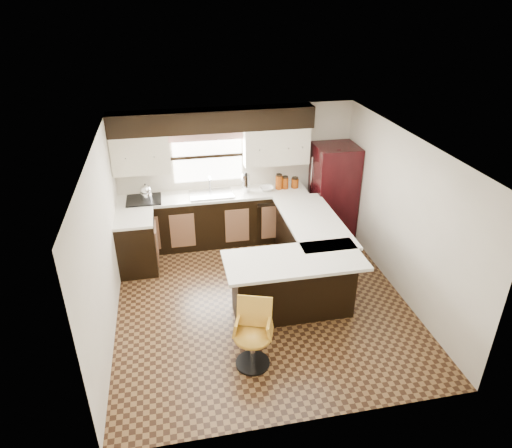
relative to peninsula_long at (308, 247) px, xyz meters
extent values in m
plane|color=#49301A|center=(-0.90, -0.62, -0.45)|extent=(4.40, 4.40, 0.00)
plane|color=silver|center=(-0.90, -0.62, 1.95)|extent=(4.40, 4.40, 0.00)
plane|color=beige|center=(-0.90, 1.58, 0.75)|extent=(4.40, 0.00, 4.40)
plane|color=beige|center=(-0.90, -2.83, 0.75)|extent=(4.40, 0.00, 4.40)
plane|color=beige|center=(-3.00, -0.62, 0.75)|extent=(0.00, 4.40, 4.40)
plane|color=beige|center=(1.20, -0.62, 0.75)|extent=(0.00, 4.40, 4.40)
cube|color=black|center=(-1.35, 1.28, 0.00)|extent=(3.30, 0.60, 0.90)
cube|color=black|center=(-2.70, 0.62, 0.00)|extent=(0.60, 0.70, 0.90)
cube|color=silver|center=(-1.35, 1.28, 0.47)|extent=(3.30, 0.60, 0.04)
cube|color=silver|center=(-2.70, 0.62, 0.47)|extent=(0.60, 0.70, 0.04)
cube|color=black|center=(-1.30, 1.40, 1.77)|extent=(3.40, 0.35, 0.36)
cube|color=beige|center=(-2.52, 1.40, 1.27)|extent=(0.94, 0.35, 0.64)
cube|color=beige|center=(-0.22, 1.40, 1.27)|extent=(1.14, 0.35, 0.64)
cube|color=white|center=(-1.40, 1.56, 1.10)|extent=(1.20, 0.02, 0.90)
cube|color=#D19B93|center=(-1.40, 1.52, 1.49)|extent=(1.30, 0.06, 0.18)
cube|color=#B2B2B7|center=(-1.40, 1.25, 0.51)|extent=(0.75, 0.45, 0.03)
cube|color=black|center=(-0.35, 0.99, -0.02)|extent=(0.58, 0.03, 0.78)
cube|color=black|center=(-2.55, 1.25, 0.51)|extent=(0.58, 0.50, 0.02)
cube|color=black|center=(0.00, 0.00, 0.00)|extent=(0.60, 1.95, 0.90)
cube|color=black|center=(-0.53, -0.97, 0.00)|extent=(1.65, 0.60, 0.90)
cube|color=silver|center=(0.05, 0.00, 0.47)|extent=(0.84, 1.95, 0.04)
cube|color=silver|center=(-0.55, -1.06, 0.47)|extent=(1.89, 0.84, 0.04)
cube|color=black|center=(0.81, 1.16, 0.41)|extent=(0.74, 0.71, 1.73)
cylinder|color=silver|center=(-0.78, 1.28, 0.66)|extent=(0.14, 0.14, 0.33)
imported|color=white|center=(-0.41, 1.28, 0.53)|extent=(0.25, 0.25, 0.06)
cylinder|color=#7F3409|center=(-0.18, 1.30, 0.62)|extent=(0.12, 0.12, 0.25)
cylinder|color=#7F3409|center=(-0.06, 1.30, 0.60)|extent=(0.12, 0.12, 0.20)
cylinder|color=#7F3409|center=(0.12, 1.30, 0.58)|extent=(0.13, 0.13, 0.17)
camera|label=1|loc=(-2.07, -6.04, 3.72)|focal=32.00mm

